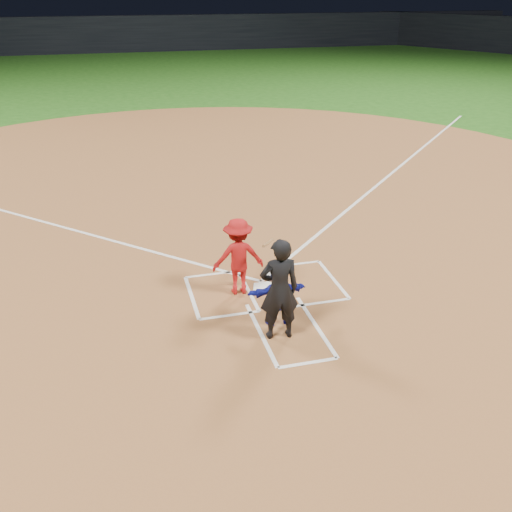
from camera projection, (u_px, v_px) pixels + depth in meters
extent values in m
plane|color=#1E5214|center=(265.00, 288.00, 12.34)|extent=(120.00, 120.00, 0.00)
cylinder|color=brown|center=(212.00, 197.00, 17.56)|extent=(28.00, 28.00, 0.01)
cube|color=black|center=(127.00, 34.00, 53.45)|extent=(80.00, 1.20, 3.20)
cylinder|color=white|center=(265.00, 287.00, 12.33)|extent=(0.60, 0.60, 0.02)
imported|color=#13199C|center=(278.00, 295.00, 10.80)|extent=(1.17, 0.40, 1.25)
imported|color=black|center=(279.00, 290.00, 10.23)|extent=(0.75, 0.51, 1.98)
cube|color=white|center=(212.00, 274.00, 12.90)|extent=(1.22, 0.08, 0.01)
cube|color=white|center=(230.00, 315.00, 11.31)|extent=(1.22, 0.08, 0.01)
cube|color=white|center=(248.00, 290.00, 12.25)|extent=(0.08, 1.83, 0.01)
cube|color=white|center=(192.00, 297.00, 11.97)|extent=(0.08, 1.83, 0.01)
cube|color=white|center=(294.00, 264.00, 13.36)|extent=(1.22, 0.08, 0.01)
cube|color=white|center=(322.00, 302.00, 11.76)|extent=(1.22, 0.08, 0.01)
cube|color=white|center=(281.00, 286.00, 12.42)|extent=(0.08, 1.83, 0.01)
cube|color=white|center=(333.00, 279.00, 12.70)|extent=(0.08, 1.83, 0.01)
cube|color=white|center=(261.00, 333.00, 10.73)|extent=(0.08, 2.20, 0.01)
cube|color=white|center=(316.00, 325.00, 10.98)|extent=(0.08, 2.20, 0.01)
cube|color=white|center=(308.00, 363.00, 9.90)|extent=(1.10, 0.08, 0.01)
cube|color=white|center=(399.00, 167.00, 20.39)|extent=(14.21, 14.21, 0.01)
imported|color=#AC1314|center=(238.00, 257.00, 11.83)|extent=(1.10, 0.67, 1.67)
cylinder|color=#986738|center=(268.00, 243.00, 11.70)|extent=(0.46, 0.77, 0.28)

